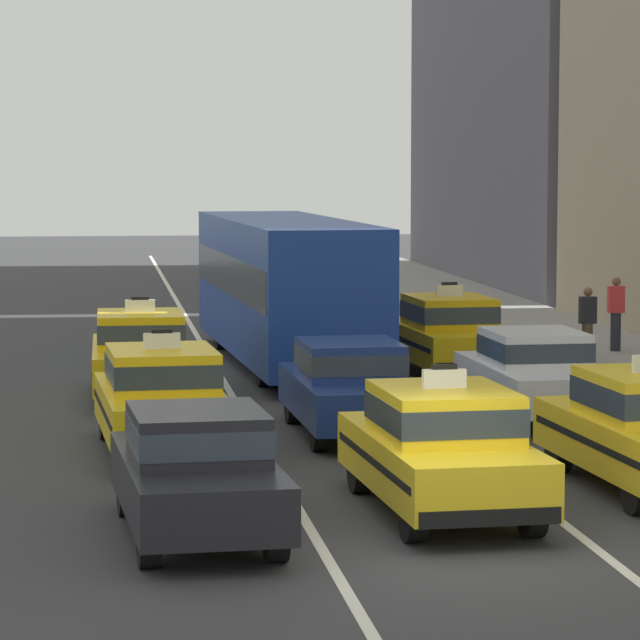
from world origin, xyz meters
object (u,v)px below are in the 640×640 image
object	(u,v)px
sedan_right_second	(533,372)
taxi_center_nearest	(442,447)
taxi_left_third	(140,353)
pedestrian_mid_block	(588,323)
sedan_left_nearest	(197,469)
sedan_center_second	(349,385)
pedestrian_trailing	(616,313)
taxi_right_third	(448,333)
taxi_left_second	(162,398)
bus_center_third	(285,283)

from	to	relation	value
sedan_right_second	taxi_center_nearest	bearing A→B (deg)	-112.91
taxi_left_third	pedestrian_mid_block	distance (m)	10.53
sedan_left_nearest	taxi_center_nearest	distance (m)	3.33
sedan_left_nearest	sedan_center_second	size ratio (longest dim) A/B	1.01
taxi_left_third	pedestrian_trailing	xyz separation A→B (m)	(10.98, 5.32, 0.13)
taxi_center_nearest	taxi_right_third	xyz separation A→B (m)	(3.00, 13.90, 0.00)
taxi_left_second	taxi_right_third	size ratio (longest dim) A/B	1.00
sedan_center_second	taxi_right_third	xyz separation A→B (m)	(3.26, 7.64, 0.03)
pedestrian_mid_block	pedestrian_trailing	world-z (taller)	pedestrian_trailing
pedestrian_mid_block	taxi_left_second	bearing A→B (deg)	-134.52
sedan_left_nearest	pedestrian_trailing	world-z (taller)	pedestrian_trailing
taxi_left_second	taxi_center_nearest	bearing A→B (deg)	-55.47
taxi_left_second	taxi_center_nearest	distance (m)	5.97
taxi_left_third	sedan_right_second	size ratio (longest dim) A/B	1.05
taxi_left_second	bus_center_third	world-z (taller)	bus_center_third
sedan_right_second	pedestrian_trailing	xyz separation A→B (m)	(4.26, 8.83, 0.16)
taxi_left_second	pedestrian_mid_block	xyz separation A→B (m)	(9.69, 9.85, 0.08)
taxi_center_nearest	sedan_right_second	distance (m)	8.18
sedan_right_second	bus_center_third	bearing A→B (deg)	112.27
taxi_left_third	sedan_center_second	size ratio (longest dim) A/B	1.05
taxi_right_third	sedan_left_nearest	bearing A→B (deg)	-112.67
taxi_center_nearest	sedan_center_second	bearing A→B (deg)	92.35
bus_center_third	pedestrian_trailing	world-z (taller)	bus_center_third
pedestrian_trailing	bus_center_third	bearing A→B (deg)	-176.35
sedan_left_nearest	taxi_left_third	world-z (taller)	taxi_left_third
pedestrian_mid_block	pedestrian_trailing	size ratio (longest dim) A/B	0.94
taxi_left_second	taxi_center_nearest	world-z (taller)	same
pedestrian_mid_block	taxi_left_third	bearing A→B (deg)	-159.25
taxi_left_second	taxi_center_nearest	size ratio (longest dim) A/B	1.00
taxi_left_third	taxi_right_third	world-z (taller)	same
taxi_left_second	pedestrian_mid_block	distance (m)	13.82
sedan_center_second	sedan_right_second	bearing A→B (deg)	20.25
sedan_center_second	sedan_left_nearest	bearing A→B (deg)	-112.18
sedan_center_second	taxi_right_third	size ratio (longest dim) A/B	0.93
bus_center_third	taxi_right_third	size ratio (longest dim) A/B	2.43
bus_center_third	pedestrian_trailing	bearing A→B (deg)	3.65
taxi_right_third	taxi_center_nearest	bearing A→B (deg)	-102.19
taxi_left_second	pedestrian_trailing	distance (m)	15.75
pedestrian_trailing	taxi_center_nearest	bearing A→B (deg)	-114.46
bus_center_third	pedestrian_trailing	distance (m)	7.73
bus_center_third	sedan_right_second	size ratio (longest dim) A/B	2.60
taxi_left_second	sedan_center_second	xyz separation A→B (m)	(3.13, 1.34, -0.03)
sedan_left_nearest	pedestrian_mid_block	world-z (taller)	pedestrian_mid_block
sedan_left_nearest	sedan_right_second	world-z (taller)	same
sedan_center_second	taxi_left_second	bearing A→B (deg)	-156.76
sedan_left_nearest	bus_center_third	world-z (taller)	bus_center_third
taxi_left_third	sedan_center_second	bearing A→B (deg)	-55.53
taxi_center_nearest	taxi_left_third	bearing A→B (deg)	107.77
taxi_center_nearest	taxi_right_third	size ratio (longest dim) A/B	1.00
taxi_left_second	taxi_center_nearest	xyz separation A→B (m)	(3.39, -4.92, 0.00)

